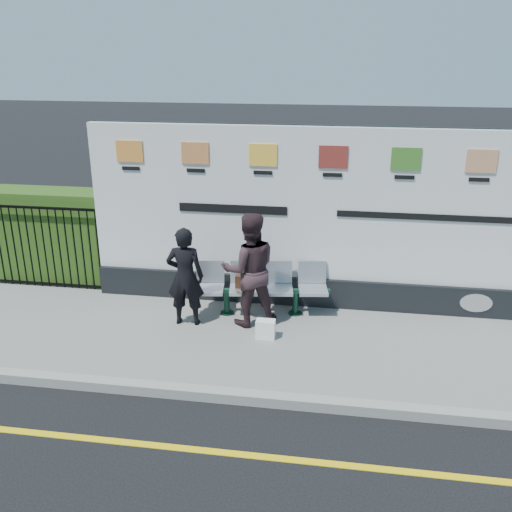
{
  "coord_description": "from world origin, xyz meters",
  "views": [
    {
      "loc": [
        0.66,
        -5.11,
        4.3
      ],
      "look_at": [
        -0.59,
        3.01,
        1.25
      ],
      "focal_mm": 40.0,
      "sensor_mm": 36.0,
      "label": 1
    }
  ],
  "objects_px": {
    "billboard": "(330,232)",
    "bench": "(261,301)",
    "woman_left": "(185,277)",
    "woman_right": "(250,270)"
  },
  "relations": [
    {
      "from": "bench",
      "to": "woman_left",
      "type": "xyz_separation_m",
      "value": [
        -1.12,
        -0.51,
        0.57
      ]
    },
    {
      "from": "billboard",
      "to": "woman_left",
      "type": "height_order",
      "value": "billboard"
    },
    {
      "from": "billboard",
      "to": "woman_left",
      "type": "xyz_separation_m",
      "value": [
        -2.18,
        -1.03,
        -0.5
      ]
    },
    {
      "from": "woman_left",
      "to": "bench",
      "type": "bearing_deg",
      "value": -160.0
    },
    {
      "from": "woman_right",
      "to": "billboard",
      "type": "bearing_deg",
      "value": -162.34
    },
    {
      "from": "woman_left",
      "to": "woman_right",
      "type": "bearing_deg",
      "value": -175.01
    },
    {
      "from": "bench",
      "to": "woman_left",
      "type": "bearing_deg",
      "value": -163.55
    },
    {
      "from": "billboard",
      "to": "bench",
      "type": "height_order",
      "value": "billboard"
    },
    {
      "from": "bench",
      "to": "woman_right",
      "type": "distance_m",
      "value": 0.77
    },
    {
      "from": "billboard",
      "to": "woman_right",
      "type": "relative_size",
      "value": 4.39
    }
  ]
}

